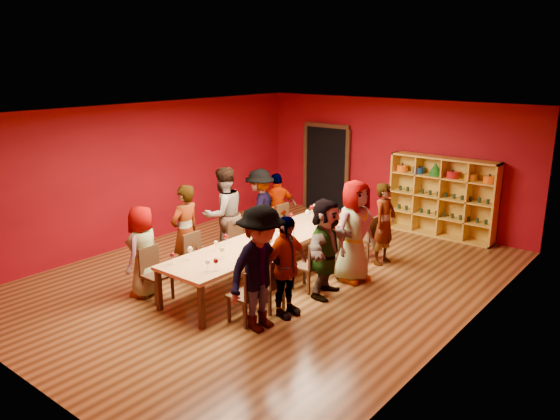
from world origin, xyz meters
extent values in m
cube|color=#513015|center=(0.00, 0.00, -0.01)|extent=(7.10, 9.10, 0.02)
cube|color=maroon|center=(0.00, 4.51, 1.50)|extent=(7.10, 0.02, 3.00)
cube|color=maroon|center=(0.00, -4.51, 1.50)|extent=(7.10, 0.02, 3.00)
cube|color=maroon|center=(-3.51, 0.00, 1.50)|extent=(0.02, 9.10, 3.00)
cube|color=maroon|center=(3.51, 0.00, 1.50)|extent=(0.02, 9.10, 3.00)
cube|color=silver|center=(0.00, 0.00, 3.01)|extent=(7.10, 9.10, 0.02)
cube|color=tan|center=(0.00, 0.00, 0.72)|extent=(1.10, 4.50, 0.06)
cube|color=#311E10|center=(-0.49, -2.17, 0.34)|extent=(0.08, 0.08, 0.69)
cube|color=#311E10|center=(-0.49, 2.17, 0.34)|extent=(0.08, 0.08, 0.69)
cube|color=#311E10|center=(0.49, -2.17, 0.34)|extent=(0.08, 0.08, 0.69)
cube|color=#311E10|center=(0.49, 2.17, 0.34)|extent=(0.08, 0.08, 0.69)
cube|color=black|center=(-1.80, 4.44, 1.10)|extent=(1.20, 0.14, 2.20)
cube|color=#311E10|center=(-1.80, 4.37, 2.25)|extent=(1.32, 0.06, 0.10)
cube|color=#311E10|center=(-2.45, 4.37, 1.10)|extent=(0.10, 0.06, 2.20)
cube|color=#311E10|center=(-1.15, 4.37, 1.10)|extent=(0.10, 0.06, 2.20)
cube|color=gold|center=(0.22, 4.28, 0.90)|extent=(0.04, 0.40, 1.80)
cube|color=gold|center=(2.58, 4.28, 0.90)|extent=(0.04, 0.40, 1.80)
cube|color=gold|center=(1.40, 4.28, 1.78)|extent=(2.40, 0.40, 0.04)
cube|color=gold|center=(1.40, 4.28, 0.02)|extent=(2.40, 0.40, 0.04)
cube|color=gold|center=(1.40, 4.47, 0.90)|extent=(2.40, 0.02, 1.80)
cube|color=gold|center=(1.40, 4.28, 0.45)|extent=(2.36, 0.38, 0.03)
cube|color=gold|center=(1.40, 4.28, 0.90)|extent=(2.36, 0.38, 0.03)
cube|color=gold|center=(1.40, 4.28, 1.35)|extent=(2.36, 0.38, 0.03)
cube|color=gold|center=(0.80, 4.28, 0.90)|extent=(0.03, 0.38, 1.76)
cube|color=gold|center=(1.40, 4.28, 0.90)|extent=(0.03, 0.38, 1.76)
cube|color=gold|center=(2.00, 4.28, 0.90)|extent=(0.03, 0.38, 1.76)
cylinder|color=orange|center=(0.40, 4.28, 1.44)|extent=(0.26, 0.26, 0.15)
sphere|color=black|center=(0.40, 4.28, 1.53)|extent=(0.05, 0.05, 0.05)
cylinder|color=navy|center=(0.80, 4.28, 1.44)|extent=(0.26, 0.26, 0.15)
sphere|color=black|center=(0.80, 4.28, 1.53)|extent=(0.05, 0.05, 0.05)
cylinder|color=#196620|center=(1.20, 4.28, 1.41)|extent=(0.26, 0.26, 0.08)
cone|color=#196620|center=(1.20, 4.28, 1.56)|extent=(0.24, 0.24, 0.22)
cylinder|color=#A71316|center=(1.60, 4.28, 1.44)|extent=(0.26, 0.26, 0.15)
sphere|color=black|center=(1.60, 4.28, 1.53)|extent=(0.05, 0.05, 0.05)
cylinder|color=#BF8416|center=(2.00, 4.28, 1.44)|extent=(0.26, 0.26, 0.15)
sphere|color=black|center=(2.00, 4.28, 1.53)|extent=(0.05, 0.05, 0.05)
cylinder|color=orange|center=(2.40, 4.28, 1.44)|extent=(0.26, 0.26, 0.15)
sphere|color=black|center=(2.40, 4.28, 1.53)|extent=(0.05, 0.05, 0.05)
cylinder|color=black|center=(0.38, 4.28, 0.52)|extent=(0.07, 0.07, 0.10)
cylinder|color=black|center=(0.56, 4.28, 0.52)|extent=(0.07, 0.07, 0.10)
cylinder|color=black|center=(0.75, 4.28, 0.52)|extent=(0.07, 0.07, 0.10)
cylinder|color=black|center=(0.93, 4.28, 0.52)|extent=(0.07, 0.07, 0.10)
cylinder|color=black|center=(1.12, 4.28, 0.52)|extent=(0.07, 0.07, 0.10)
cylinder|color=black|center=(1.30, 4.28, 0.52)|extent=(0.07, 0.07, 0.10)
cylinder|color=black|center=(1.49, 4.28, 0.52)|extent=(0.07, 0.07, 0.10)
cylinder|color=black|center=(1.67, 4.28, 0.52)|extent=(0.07, 0.07, 0.10)
cylinder|color=black|center=(1.86, 4.28, 0.52)|extent=(0.07, 0.07, 0.10)
cylinder|color=black|center=(2.04, 4.28, 0.52)|extent=(0.07, 0.07, 0.10)
cylinder|color=black|center=(2.23, 4.28, 0.52)|extent=(0.07, 0.07, 0.10)
cylinder|color=black|center=(2.42, 4.28, 0.52)|extent=(0.07, 0.07, 0.10)
cylinder|color=black|center=(0.38, 4.28, 0.97)|extent=(0.07, 0.07, 0.10)
cylinder|color=black|center=(0.56, 4.28, 0.97)|extent=(0.07, 0.07, 0.10)
cylinder|color=black|center=(0.75, 4.28, 0.97)|extent=(0.07, 0.07, 0.10)
cylinder|color=black|center=(0.93, 4.28, 0.97)|extent=(0.07, 0.07, 0.10)
cylinder|color=black|center=(1.12, 4.28, 0.97)|extent=(0.07, 0.07, 0.10)
cylinder|color=black|center=(1.30, 4.28, 0.97)|extent=(0.07, 0.07, 0.10)
cylinder|color=black|center=(1.49, 4.28, 0.97)|extent=(0.07, 0.07, 0.10)
cylinder|color=black|center=(1.67, 4.28, 0.97)|extent=(0.07, 0.07, 0.10)
cylinder|color=black|center=(1.86, 4.28, 0.97)|extent=(0.07, 0.07, 0.10)
cylinder|color=black|center=(2.04, 4.28, 0.97)|extent=(0.07, 0.07, 0.10)
cylinder|color=black|center=(2.23, 4.28, 0.97)|extent=(0.07, 0.07, 0.10)
cylinder|color=black|center=(2.42, 4.28, 0.97)|extent=(0.07, 0.07, 0.10)
cube|color=#311E10|center=(-0.83, -1.93, 0.43)|extent=(0.42, 0.42, 0.04)
cube|color=#311E10|center=(-1.02, -1.93, 0.67)|extent=(0.04, 0.40, 0.44)
cube|color=#311E10|center=(-1.00, -2.10, 0.21)|extent=(0.04, 0.04, 0.41)
cube|color=#311E10|center=(-0.66, -2.10, 0.21)|extent=(0.04, 0.04, 0.41)
cube|color=#311E10|center=(-1.00, -1.76, 0.21)|extent=(0.04, 0.04, 0.41)
cube|color=#311E10|center=(-0.66, -1.76, 0.21)|extent=(0.04, 0.04, 0.41)
imported|color=#48484C|center=(-1.17, -1.93, 0.78)|extent=(0.67, 0.86, 1.55)
cube|color=#311E10|center=(-0.83, -0.97, 0.43)|extent=(0.42, 0.42, 0.04)
cube|color=#311E10|center=(-1.02, -0.97, 0.67)|extent=(0.04, 0.40, 0.44)
cube|color=#311E10|center=(-1.00, -1.14, 0.21)|extent=(0.04, 0.04, 0.41)
cube|color=#311E10|center=(-0.66, -1.14, 0.21)|extent=(0.04, 0.04, 0.41)
cube|color=#311E10|center=(-1.00, -0.80, 0.21)|extent=(0.04, 0.04, 0.41)
cube|color=#311E10|center=(-0.66, -0.80, 0.21)|extent=(0.04, 0.04, 0.41)
imported|color=beige|center=(-1.18, -0.97, 0.87)|extent=(0.51, 0.67, 1.74)
cube|color=#311E10|center=(-0.83, 0.14, 0.43)|extent=(0.42, 0.42, 0.04)
cube|color=#311E10|center=(-1.02, 0.14, 0.67)|extent=(0.04, 0.40, 0.44)
cube|color=#311E10|center=(-1.00, -0.03, 0.21)|extent=(0.04, 0.04, 0.41)
cube|color=#311E10|center=(-0.66, -0.03, 0.21)|extent=(0.04, 0.04, 0.41)
cube|color=#311E10|center=(-1.00, 0.31, 0.21)|extent=(0.04, 0.04, 0.41)
cube|color=#311E10|center=(-0.66, 0.31, 0.21)|extent=(0.04, 0.04, 0.41)
imported|color=#15183B|center=(-1.32, 0.14, 0.94)|extent=(0.67, 0.99, 1.87)
cube|color=#311E10|center=(-0.83, 1.12, 0.43)|extent=(0.42, 0.42, 0.04)
cube|color=#311E10|center=(-1.02, 1.12, 0.67)|extent=(0.04, 0.40, 0.44)
cube|color=#311E10|center=(-1.00, 0.95, 0.21)|extent=(0.04, 0.04, 0.41)
cube|color=#311E10|center=(-0.66, 0.95, 0.21)|extent=(0.04, 0.04, 0.41)
cube|color=#311E10|center=(-1.00, 1.29, 0.21)|extent=(0.04, 0.04, 0.41)
cube|color=#311E10|center=(-0.66, 1.29, 0.21)|extent=(0.04, 0.04, 0.41)
imported|color=#CE8A99|center=(-1.23, 1.12, 0.85)|extent=(0.78, 1.18, 1.69)
cube|color=#311E10|center=(-0.83, 1.62, 0.43)|extent=(0.42, 0.42, 0.04)
cube|color=#311E10|center=(-1.02, 1.62, 0.67)|extent=(0.04, 0.40, 0.44)
cube|color=#311E10|center=(-1.00, 1.45, 0.21)|extent=(0.04, 0.04, 0.41)
cube|color=#311E10|center=(-0.66, 1.45, 0.21)|extent=(0.04, 0.04, 0.41)
cube|color=#311E10|center=(-1.00, 1.79, 0.21)|extent=(0.04, 0.04, 0.41)
cube|color=#311E10|center=(-0.66, 1.79, 0.21)|extent=(0.04, 0.04, 0.41)
imported|color=pink|center=(-1.16, 1.62, 0.77)|extent=(0.75, 0.99, 1.54)
cube|color=#311E10|center=(0.83, -1.60, 0.43)|extent=(0.42, 0.42, 0.04)
cube|color=#311E10|center=(1.02, -1.60, 0.67)|extent=(0.04, 0.40, 0.44)
cube|color=#311E10|center=(0.66, -1.77, 0.21)|extent=(0.04, 0.04, 0.41)
cube|color=#311E10|center=(1.00, -1.77, 0.21)|extent=(0.04, 0.04, 0.41)
cube|color=#311E10|center=(0.66, -1.43, 0.21)|extent=(0.04, 0.04, 0.41)
cube|color=#311E10|center=(1.00, -1.43, 0.21)|extent=(0.04, 0.04, 0.41)
imported|color=#141B37|center=(1.16, -1.60, 0.94)|extent=(0.58, 1.25, 1.89)
cube|color=#311E10|center=(0.83, -1.04, 0.43)|extent=(0.42, 0.42, 0.04)
cube|color=#311E10|center=(1.02, -1.04, 0.67)|extent=(0.04, 0.40, 0.44)
cube|color=#311E10|center=(0.66, -1.21, 0.21)|extent=(0.04, 0.04, 0.41)
cube|color=#311E10|center=(1.00, -1.21, 0.21)|extent=(0.04, 0.04, 0.41)
cube|color=#311E10|center=(0.66, -0.87, 0.21)|extent=(0.04, 0.04, 0.41)
cube|color=#311E10|center=(1.00, -0.87, 0.21)|extent=(0.04, 0.04, 0.41)
imported|color=pink|center=(1.17, -1.04, 0.80)|extent=(0.50, 0.97, 1.61)
cube|color=#311E10|center=(0.83, -0.02, 0.43)|extent=(0.42, 0.42, 0.04)
cube|color=#311E10|center=(1.02, -0.02, 0.67)|extent=(0.04, 0.40, 0.44)
cube|color=#311E10|center=(0.66, -0.19, 0.21)|extent=(0.04, 0.04, 0.41)
cube|color=#311E10|center=(1.00, -0.19, 0.21)|extent=(0.04, 0.04, 0.41)
cube|color=#311E10|center=(0.66, 0.15, 0.21)|extent=(0.04, 0.04, 0.41)
cube|color=#311E10|center=(1.00, 0.15, 0.21)|extent=(0.04, 0.04, 0.41)
imported|color=silver|center=(1.22, -0.02, 0.84)|extent=(0.76, 1.62, 1.69)
cube|color=#311E10|center=(0.83, 0.84, 0.43)|extent=(0.42, 0.42, 0.04)
cube|color=#311E10|center=(1.02, 0.84, 0.67)|extent=(0.04, 0.40, 0.44)
cube|color=#311E10|center=(0.66, 0.67, 0.21)|extent=(0.04, 0.04, 0.41)
cube|color=#311E10|center=(1.00, 0.67, 0.21)|extent=(0.04, 0.04, 0.41)
cube|color=#311E10|center=(0.66, 1.01, 0.21)|extent=(0.04, 0.04, 0.41)
cube|color=#311E10|center=(1.00, 1.01, 0.21)|extent=(0.04, 0.04, 0.41)
imported|color=#121933|center=(1.24, 0.84, 0.92)|extent=(0.63, 0.97, 1.85)
cube|color=#311E10|center=(0.83, 1.94, 0.43)|extent=(0.42, 0.42, 0.04)
cube|color=#311E10|center=(1.02, 1.94, 0.67)|extent=(0.04, 0.40, 0.44)
cube|color=#311E10|center=(0.66, 1.77, 0.21)|extent=(0.04, 0.04, 0.41)
cube|color=#311E10|center=(1.00, 1.77, 0.21)|extent=(0.04, 0.04, 0.41)
cube|color=#311E10|center=(0.66, 2.11, 0.21)|extent=(0.04, 0.04, 0.41)
cube|color=#311E10|center=(1.00, 2.11, 0.21)|extent=(0.04, 0.04, 0.41)
imported|color=#151A3C|center=(1.24, 1.94, 0.80)|extent=(0.45, 0.60, 1.60)
cylinder|color=white|center=(-0.30, 0.07, 0.75)|extent=(0.06, 0.06, 0.01)
cylinder|color=white|center=(-0.30, 0.07, 0.81)|extent=(0.01, 0.01, 0.10)
ellipsoid|color=#CEBC80|center=(-0.30, 0.07, 0.89)|extent=(0.07, 0.07, 0.08)
cylinder|color=white|center=(0.07, 0.34, 0.75)|extent=(0.07, 0.07, 0.01)
cylinder|color=white|center=(0.07, 0.34, 0.82)|extent=(0.01, 0.01, 0.12)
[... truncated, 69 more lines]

